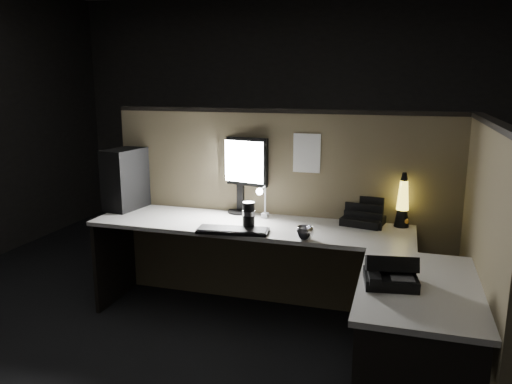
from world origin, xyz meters
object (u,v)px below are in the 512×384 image
(keyboard, at_px, (233,231))
(desk_phone, at_px, (390,273))
(lava_lamp, at_px, (403,204))
(pc_tower, at_px, (129,178))
(monitor, at_px, (241,167))

(keyboard, relative_size, desk_phone, 1.66)
(keyboard, distance_m, lava_lamp, 1.20)
(pc_tower, relative_size, monitor, 0.82)
(pc_tower, xyz_separation_m, monitor, (0.91, 0.11, 0.11))
(lava_lamp, bearing_deg, desk_phone, -92.32)
(monitor, relative_size, keyboard, 1.22)
(lava_lamp, bearing_deg, monitor, 177.40)
(monitor, bearing_deg, lava_lamp, 9.30)
(pc_tower, height_order, lava_lamp, pc_tower)
(monitor, distance_m, desk_phone, 1.65)
(lava_lamp, bearing_deg, pc_tower, -178.59)
(monitor, distance_m, lava_lamp, 1.23)
(pc_tower, bearing_deg, desk_phone, -17.93)
(pc_tower, distance_m, keyboard, 1.13)
(pc_tower, xyz_separation_m, lava_lamp, (2.12, 0.05, -0.08))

